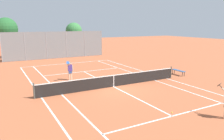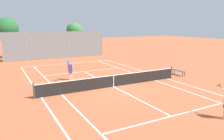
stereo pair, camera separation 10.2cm
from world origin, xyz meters
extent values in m
plane|color=#B25B38|center=(0.00, 0.00, 0.00)|extent=(120.00, 120.00, 0.00)
cube|color=white|center=(0.00, 11.90, 0.00)|extent=(11.00, 0.10, 0.01)
cube|color=white|center=(-5.50, 0.00, 0.00)|extent=(0.10, 23.80, 0.01)
cube|color=white|center=(5.50, 0.00, 0.00)|extent=(0.10, 23.80, 0.01)
cube|color=white|center=(-4.13, 0.00, 0.00)|extent=(0.10, 23.80, 0.01)
cube|color=white|center=(4.13, 0.00, 0.00)|extent=(0.10, 23.80, 0.01)
cube|color=white|center=(0.00, -6.40, 0.00)|extent=(8.26, 0.10, 0.01)
cube|color=white|center=(0.00, 6.40, 0.00)|extent=(8.26, 0.10, 0.01)
cube|color=white|center=(0.00, 0.00, 0.00)|extent=(0.10, 12.80, 0.01)
cylinder|color=#474C47|center=(-5.95, 0.00, 0.53)|extent=(0.10, 0.10, 1.07)
cylinder|color=#474C47|center=(5.95, 0.00, 0.53)|extent=(0.10, 0.10, 1.07)
cube|color=black|center=(0.00, 0.00, 0.46)|extent=(11.90, 0.02, 0.89)
cube|color=white|center=(0.00, 0.00, 0.92)|extent=(11.90, 0.03, 0.06)
cube|color=white|center=(0.00, 0.00, 0.44)|extent=(0.05, 0.03, 0.89)
cylinder|color=black|center=(2.35, -7.46, 1.55)|extent=(0.11, 0.25, 0.22)
cylinder|color=black|center=(2.31, -7.35, 1.66)|extent=(0.33, 0.28, 0.23)
cylinder|color=beige|center=(-2.23, 3.61, 0.41)|extent=(0.13, 0.13, 0.82)
cylinder|color=beige|center=(-2.41, 3.63, 0.41)|extent=(0.13, 0.13, 0.82)
cube|color=#334C8C|center=(-2.32, 3.62, 0.74)|extent=(0.30, 0.21, 0.24)
cube|color=#4C388C|center=(-2.32, 3.62, 1.10)|extent=(0.36, 0.24, 0.56)
sphere|color=beige|center=(-2.32, 3.62, 1.49)|extent=(0.22, 0.22, 0.22)
cylinder|color=black|center=(-2.32, 3.62, 1.56)|extent=(0.23, 0.23, 0.02)
cylinder|color=beige|center=(-2.10, 3.60, 1.04)|extent=(0.08, 0.08, 0.52)
cylinder|color=beige|center=(-2.47, 3.50, 1.39)|extent=(0.13, 0.46, 0.35)
cylinder|color=#1E4C99|center=(-2.63, 3.26, 1.55)|extent=(0.06, 0.25, 0.22)
cylinder|color=#1E4C99|center=(-2.64, 3.14, 1.66)|extent=(0.30, 0.23, 0.23)
sphere|color=#D1DB33|center=(2.96, 7.94, 0.03)|extent=(0.07, 0.07, 0.07)
sphere|color=#D1DB33|center=(0.30, -6.08, 0.03)|extent=(0.07, 0.07, 0.07)
cube|color=#33598C|center=(7.47, 0.58, 0.44)|extent=(0.36, 1.50, 0.05)
cylinder|color=#262626|center=(7.35, -0.05, 0.21)|extent=(0.05, 0.05, 0.41)
cylinder|color=#262626|center=(7.35, 1.22, 0.21)|extent=(0.05, 0.05, 0.41)
cylinder|color=#262626|center=(7.60, -0.05, 0.21)|extent=(0.05, 0.05, 0.41)
cylinder|color=#262626|center=(7.60, 1.22, 0.21)|extent=(0.05, 0.05, 0.41)
cylinder|color=gray|center=(-7.13, 16.82, 1.92)|extent=(0.08, 0.08, 3.84)
cylinder|color=gray|center=(-4.28, 16.82, 1.92)|extent=(0.08, 0.08, 3.84)
cylinder|color=gray|center=(-1.43, 16.82, 1.92)|extent=(0.08, 0.08, 3.84)
cylinder|color=gray|center=(1.43, 16.82, 1.92)|extent=(0.08, 0.08, 3.84)
cylinder|color=gray|center=(4.28, 16.82, 1.92)|extent=(0.08, 0.08, 3.84)
cylinder|color=gray|center=(7.13, 16.82, 1.92)|extent=(0.08, 0.08, 3.84)
cube|color=slate|center=(0.00, 16.82, 1.92)|extent=(14.26, 0.02, 3.80)
cylinder|color=brown|center=(-6.16, 19.81, 1.56)|extent=(0.23, 0.23, 3.12)
sphere|color=#26602D|center=(-6.16, 19.81, 4.21)|extent=(3.11, 3.11, 3.11)
sphere|color=#26602D|center=(-6.18, 19.76, 3.82)|extent=(1.81, 1.81, 1.81)
cylinder|color=brown|center=(3.92, 20.58, 1.43)|extent=(0.25, 0.25, 2.86)
sphere|color=#387A3D|center=(3.92, 20.58, 3.79)|extent=(2.64, 2.64, 2.64)
sphere|color=#387A3D|center=(3.73, 20.52, 3.46)|extent=(1.85, 1.85, 1.85)
camera|label=1|loc=(-8.00, -14.40, 4.78)|focal=35.00mm
camera|label=2|loc=(-7.92, -14.44, 4.78)|focal=35.00mm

